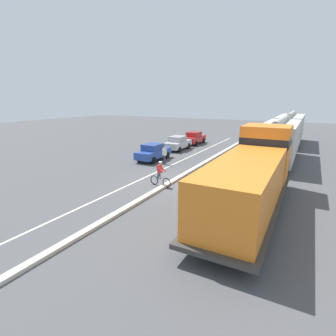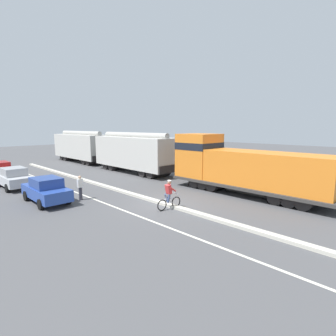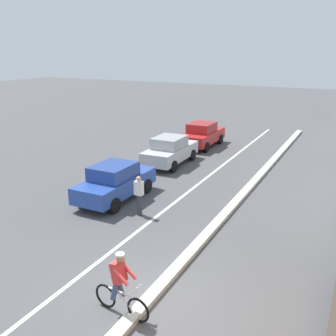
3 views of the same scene
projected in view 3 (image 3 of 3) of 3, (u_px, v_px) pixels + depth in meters
ground_plane at (151, 300)px, 10.43m from camera, size 120.00×120.00×0.00m
median_curb at (225, 215)px, 15.53m from camera, size 0.36×36.00×0.16m
lane_stripe at (170, 206)px, 16.58m from camera, size 0.14×36.00×0.01m
parked_car_blue at (115, 182)px, 17.10m from camera, size 1.86×4.21×1.62m
parked_car_silver at (170, 150)px, 22.26m from camera, size 1.86×4.22×1.62m
parked_car_red at (202, 135)px, 26.28m from camera, size 1.86×4.21×1.62m
cyclist at (120, 286)px, 9.65m from camera, size 1.71×0.50×1.71m
pedestrian_by_cars at (139, 195)px, 15.48m from camera, size 0.34×0.22×1.62m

